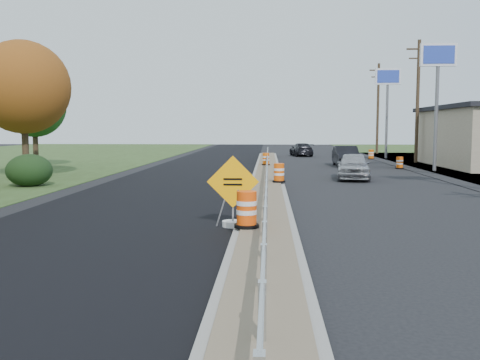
{
  "coord_description": "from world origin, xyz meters",
  "views": [
    {
      "loc": [
        0.06,
        -18.09,
        2.71
      ],
      "look_at": [
        -0.81,
        -1.61,
        1.1
      ],
      "focal_mm": 40.0,
      "sensor_mm": 36.0,
      "label": 1
    }
  ],
  "objects_px": {
    "barrel_median_near": "(247,210)",
    "barrel_shoulder_mid": "(400,163)",
    "car_dark_mid": "(346,156)",
    "car_dark_far": "(301,150)",
    "car_silver": "(353,166)",
    "caution_sign": "(233,209)",
    "barrel_shoulder_far": "(371,155)",
    "barrel_median_far": "(266,159)",
    "barrel_median_mid": "(279,173)"
  },
  "relations": [
    {
      "from": "caution_sign",
      "to": "car_silver",
      "type": "height_order",
      "value": "caution_sign"
    },
    {
      "from": "caution_sign",
      "to": "barrel_median_mid",
      "type": "xyz_separation_m",
      "value": [
        1.45,
        9.96,
        0.15
      ]
    },
    {
      "from": "barrel_shoulder_mid",
      "to": "car_silver",
      "type": "xyz_separation_m",
      "value": [
        -4.24,
        -7.53,
        0.33
      ]
    },
    {
      "from": "barrel_shoulder_mid",
      "to": "barrel_median_far",
      "type": "bearing_deg",
      "value": -178.36
    },
    {
      "from": "barrel_median_near",
      "to": "barrel_shoulder_mid",
      "type": "relative_size",
      "value": 1.15
    },
    {
      "from": "caution_sign",
      "to": "barrel_median_near",
      "type": "xyz_separation_m",
      "value": [
        0.43,
        -1.27,
        0.17
      ]
    },
    {
      "from": "barrel_median_near",
      "to": "barrel_shoulder_mid",
      "type": "distance_m",
      "value": 24.66
    },
    {
      "from": "barrel_median_mid",
      "to": "car_silver",
      "type": "bearing_deg",
      "value": 45.54
    },
    {
      "from": "car_dark_mid",
      "to": "car_dark_far",
      "type": "distance_m",
      "value": 13.88
    },
    {
      "from": "caution_sign",
      "to": "barrel_median_near",
      "type": "height_order",
      "value": "caution_sign"
    },
    {
      "from": "caution_sign",
      "to": "barrel_shoulder_mid",
      "type": "height_order",
      "value": "caution_sign"
    },
    {
      "from": "car_silver",
      "to": "car_dark_far",
      "type": "relative_size",
      "value": 0.96
    },
    {
      "from": "barrel_median_near",
      "to": "barrel_median_mid",
      "type": "distance_m",
      "value": 11.27
    },
    {
      "from": "barrel_median_mid",
      "to": "car_dark_far",
      "type": "relative_size",
      "value": 0.2
    },
    {
      "from": "barrel_shoulder_far",
      "to": "car_dark_mid",
      "type": "distance_m",
      "value": 9.42
    },
    {
      "from": "car_silver",
      "to": "caution_sign",
      "type": "bearing_deg",
      "value": -103.81
    },
    {
      "from": "barrel_median_mid",
      "to": "barrel_shoulder_far",
      "type": "height_order",
      "value": "barrel_median_mid"
    },
    {
      "from": "barrel_median_near",
      "to": "barrel_median_mid",
      "type": "height_order",
      "value": "barrel_median_near"
    },
    {
      "from": "barrel_median_near",
      "to": "car_silver",
      "type": "xyz_separation_m",
      "value": [
        5.04,
        15.32,
        0.04
      ]
    },
    {
      "from": "barrel_shoulder_mid",
      "to": "car_dark_mid",
      "type": "relative_size",
      "value": 0.18
    },
    {
      "from": "barrel_median_near",
      "to": "car_silver",
      "type": "relative_size",
      "value": 0.22
    },
    {
      "from": "barrel_shoulder_far",
      "to": "barrel_median_mid",
      "type": "bearing_deg",
      "value": -110.48
    },
    {
      "from": "barrel_median_far",
      "to": "barrel_shoulder_mid",
      "type": "distance_m",
      "value": 8.92
    },
    {
      "from": "car_silver",
      "to": "car_dark_mid",
      "type": "distance_m",
      "value": 9.83
    },
    {
      "from": "barrel_median_mid",
      "to": "car_dark_far",
      "type": "distance_m",
      "value": 27.69
    },
    {
      "from": "barrel_shoulder_far",
      "to": "car_dark_mid",
      "type": "xyz_separation_m",
      "value": [
        -3.43,
        -8.77,
        0.32
      ]
    },
    {
      "from": "barrel_median_near",
      "to": "barrel_median_far",
      "type": "distance_m",
      "value": 22.6
    },
    {
      "from": "caution_sign",
      "to": "barrel_median_far",
      "type": "height_order",
      "value": "caution_sign"
    },
    {
      "from": "barrel_median_mid",
      "to": "car_dark_far",
      "type": "height_order",
      "value": "car_dark_far"
    },
    {
      "from": "car_dark_far",
      "to": "caution_sign",
      "type": "bearing_deg",
      "value": 76.25
    },
    {
      "from": "barrel_median_far",
      "to": "barrel_shoulder_mid",
      "type": "xyz_separation_m",
      "value": [
        8.91,
        0.26,
        -0.24
      ]
    },
    {
      "from": "barrel_median_near",
      "to": "barrel_median_mid",
      "type": "bearing_deg",
      "value": 84.8
    },
    {
      "from": "barrel_median_near",
      "to": "car_dark_mid",
      "type": "xyz_separation_m",
      "value": [
        6.05,
        25.1,
        0.05
      ]
    },
    {
      "from": "barrel_median_near",
      "to": "car_dark_far",
      "type": "xyz_separation_m",
      "value": [
        3.71,
        38.78,
        -0.04
      ]
    },
    {
      "from": "barrel_median_near",
      "to": "barrel_shoulder_far",
      "type": "bearing_deg",
      "value": 74.37
    },
    {
      "from": "barrel_median_near",
      "to": "barrel_median_far",
      "type": "xyz_separation_m",
      "value": [
        0.37,
        22.59,
        -0.05
      ]
    },
    {
      "from": "caution_sign",
      "to": "car_dark_far",
      "type": "distance_m",
      "value": 37.74
    },
    {
      "from": "caution_sign",
      "to": "barrel_median_mid",
      "type": "relative_size",
      "value": 2.26
    },
    {
      "from": "barrel_shoulder_mid",
      "to": "car_dark_mid",
      "type": "xyz_separation_m",
      "value": [
        -3.23,
        2.25,
        0.34
      ]
    },
    {
      "from": "barrel_shoulder_far",
      "to": "caution_sign",
      "type": "bearing_deg",
      "value": -106.9
    },
    {
      "from": "car_silver",
      "to": "car_dark_mid",
      "type": "relative_size",
      "value": 0.95
    },
    {
      "from": "caution_sign",
      "to": "barrel_median_near",
      "type": "distance_m",
      "value": 1.35
    },
    {
      "from": "barrel_median_mid",
      "to": "car_dark_far",
      "type": "bearing_deg",
      "value": 84.42
    },
    {
      "from": "car_dark_mid",
      "to": "car_dark_far",
      "type": "height_order",
      "value": "car_dark_mid"
    },
    {
      "from": "caution_sign",
      "to": "barrel_median_mid",
      "type": "height_order",
      "value": "caution_sign"
    },
    {
      "from": "barrel_median_near",
      "to": "barrel_shoulder_far",
      "type": "height_order",
      "value": "barrel_median_near"
    },
    {
      "from": "car_silver",
      "to": "car_dark_far",
      "type": "xyz_separation_m",
      "value": [
        -1.32,
        23.46,
        -0.08
      ]
    },
    {
      "from": "barrel_shoulder_far",
      "to": "car_dark_far",
      "type": "relative_size",
      "value": 0.19
    },
    {
      "from": "barrel_shoulder_far",
      "to": "car_silver",
      "type": "bearing_deg",
      "value": -103.46
    },
    {
      "from": "barrel_median_mid",
      "to": "barrel_median_far",
      "type": "xyz_separation_m",
      "value": [
        -0.65,
        11.37,
        -0.03
      ]
    }
  ]
}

